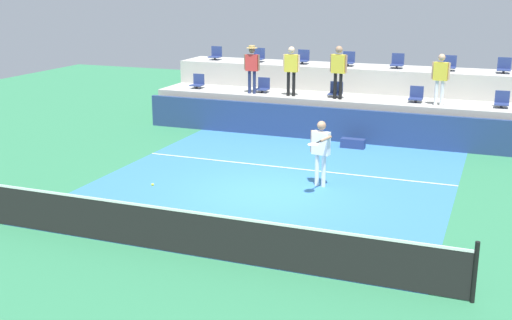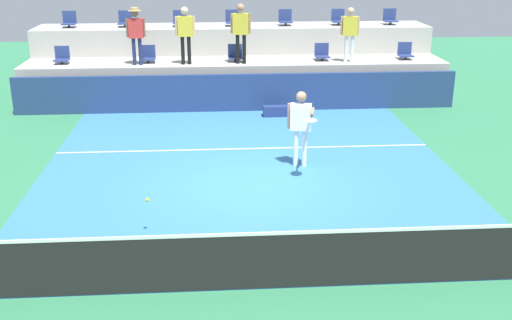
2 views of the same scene
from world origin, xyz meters
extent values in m
plane|color=#2D754C|center=(0.00, 0.00, 0.00)|extent=(40.00, 40.00, 0.00)
cube|color=teal|center=(0.00, 1.00, 0.00)|extent=(9.00, 10.00, 0.01)
cube|color=white|center=(0.00, 2.40, 0.01)|extent=(9.00, 0.06, 0.00)
cube|color=black|center=(0.00, -4.00, 0.46)|extent=(10.40, 0.01, 0.87)
cube|color=white|center=(0.00, -4.00, 0.89)|extent=(10.40, 0.02, 0.05)
cube|color=navy|center=(0.00, 6.00, 0.55)|extent=(13.00, 0.16, 1.10)
cube|color=#ADAAA3|center=(0.00, 7.30, 0.62)|extent=(13.00, 1.80, 1.25)
cube|color=#ADAAA3|center=(0.00, 9.10, 1.05)|extent=(13.00, 1.80, 2.10)
cylinder|color=#2D2D33|center=(-5.28, 7.15, 1.30)|extent=(0.08, 0.08, 0.10)
cube|color=navy|center=(-5.28, 7.15, 1.37)|extent=(0.44, 0.40, 0.04)
cube|color=navy|center=(-5.28, 7.33, 1.58)|extent=(0.44, 0.04, 0.38)
cylinder|color=#2D2D33|center=(-2.69, 7.15, 1.30)|extent=(0.08, 0.08, 0.10)
cube|color=navy|center=(-2.69, 7.15, 1.37)|extent=(0.44, 0.40, 0.04)
cube|color=navy|center=(-2.69, 7.33, 1.58)|extent=(0.44, 0.04, 0.38)
cylinder|color=#2D2D33|center=(-0.02, 7.15, 1.30)|extent=(0.08, 0.08, 0.10)
cube|color=navy|center=(-0.02, 7.15, 1.37)|extent=(0.44, 0.40, 0.04)
cube|color=navy|center=(-0.02, 7.33, 1.58)|extent=(0.44, 0.04, 0.38)
cylinder|color=#2D2D33|center=(2.69, 7.15, 1.30)|extent=(0.08, 0.08, 0.10)
cube|color=navy|center=(2.69, 7.15, 1.37)|extent=(0.44, 0.40, 0.04)
cube|color=navy|center=(2.69, 7.33, 1.58)|extent=(0.44, 0.04, 0.38)
cylinder|color=#2D2D33|center=(5.33, 7.15, 1.30)|extent=(0.08, 0.08, 0.10)
cube|color=navy|center=(5.33, 7.15, 1.37)|extent=(0.44, 0.40, 0.04)
cube|color=navy|center=(5.33, 7.33, 1.58)|extent=(0.44, 0.04, 0.38)
cylinder|color=#2D2D33|center=(-5.36, 8.95, 2.15)|extent=(0.08, 0.08, 0.10)
cube|color=navy|center=(-5.36, 8.95, 2.22)|extent=(0.44, 0.40, 0.04)
cube|color=navy|center=(-5.36, 9.13, 2.43)|extent=(0.44, 0.04, 0.38)
cylinder|color=#2D2D33|center=(-3.55, 8.95, 2.15)|extent=(0.08, 0.08, 0.10)
cube|color=navy|center=(-3.55, 8.95, 2.22)|extent=(0.44, 0.40, 0.04)
cube|color=navy|center=(-3.55, 9.13, 2.43)|extent=(0.44, 0.04, 0.38)
cylinder|color=#2D2D33|center=(-1.77, 8.95, 2.15)|extent=(0.08, 0.08, 0.10)
cube|color=navy|center=(-1.77, 8.95, 2.22)|extent=(0.44, 0.40, 0.04)
cube|color=navy|center=(-1.77, 9.13, 2.43)|extent=(0.44, 0.04, 0.38)
cylinder|color=#2D2D33|center=(-0.04, 8.95, 2.15)|extent=(0.08, 0.08, 0.10)
cube|color=navy|center=(-0.04, 8.95, 2.22)|extent=(0.44, 0.40, 0.04)
cube|color=navy|center=(-0.04, 9.13, 2.43)|extent=(0.44, 0.04, 0.38)
cylinder|color=#2D2D33|center=(1.73, 8.95, 2.15)|extent=(0.08, 0.08, 0.10)
cube|color=navy|center=(1.73, 8.95, 2.22)|extent=(0.44, 0.40, 0.04)
cube|color=navy|center=(1.73, 9.13, 2.43)|extent=(0.44, 0.04, 0.38)
cylinder|color=#2D2D33|center=(3.52, 8.95, 2.15)|extent=(0.08, 0.08, 0.10)
cube|color=navy|center=(3.52, 8.95, 2.22)|extent=(0.44, 0.40, 0.04)
cube|color=navy|center=(3.52, 9.13, 2.43)|extent=(0.44, 0.04, 0.38)
cylinder|color=#2D2D33|center=(5.29, 8.95, 2.15)|extent=(0.08, 0.08, 0.10)
cube|color=navy|center=(5.29, 8.95, 2.22)|extent=(0.44, 0.40, 0.04)
cube|color=navy|center=(5.29, 9.13, 2.43)|extent=(0.44, 0.04, 0.38)
cylinder|color=white|center=(1.08, 1.14, 0.42)|extent=(0.13, 0.13, 0.84)
cylinder|color=white|center=(1.27, 1.10, 0.42)|extent=(0.13, 0.13, 0.84)
cube|color=white|center=(1.17, 1.12, 1.14)|extent=(0.48, 0.27, 0.60)
sphere|color=#A87A5B|center=(1.17, 1.12, 1.60)|extent=(0.27, 0.27, 0.23)
cylinder|color=#A87A5B|center=(0.92, 1.18, 1.16)|extent=(0.08, 0.08, 0.56)
cylinder|color=#A87A5B|center=(1.37, 0.81, 1.34)|extent=(0.18, 0.54, 0.07)
cylinder|color=black|center=(1.30, 0.45, 1.34)|extent=(0.09, 0.26, 0.04)
ellipsoid|color=silver|center=(1.24, 0.17, 1.34)|extent=(0.32, 0.37, 0.03)
cylinder|color=navy|center=(-3.06, 6.85, 1.65)|extent=(0.12, 0.12, 0.80)
cylinder|color=navy|center=(-2.87, 6.85, 1.65)|extent=(0.12, 0.12, 0.80)
cube|color=red|center=(-2.97, 6.85, 2.33)|extent=(0.44, 0.20, 0.57)
sphere|color=#846047|center=(-2.97, 6.85, 2.77)|extent=(0.23, 0.23, 0.22)
cylinder|color=#846047|center=(-3.22, 6.84, 2.35)|extent=(0.07, 0.07, 0.53)
cylinder|color=#846047|center=(-2.71, 6.86, 2.35)|extent=(0.07, 0.07, 0.53)
cylinder|color=tan|center=(-2.97, 6.85, 2.85)|extent=(0.41, 0.41, 0.01)
cylinder|color=tan|center=(-2.97, 6.85, 2.89)|extent=(0.24, 0.24, 0.09)
cylinder|color=black|center=(-1.61, 6.84, 1.67)|extent=(0.12, 0.12, 0.84)
cylinder|color=black|center=(-1.42, 6.86, 1.67)|extent=(0.12, 0.12, 0.84)
cube|color=yellow|center=(-1.51, 6.85, 2.38)|extent=(0.47, 0.22, 0.59)
sphere|color=beige|center=(-1.51, 6.85, 2.84)|extent=(0.25, 0.25, 0.23)
cylinder|color=beige|center=(-1.77, 6.83, 2.40)|extent=(0.08, 0.08, 0.56)
cylinder|color=beige|center=(-1.25, 6.87, 2.40)|extent=(0.08, 0.08, 0.56)
cylinder|color=black|center=(0.04, 6.87, 1.69)|extent=(0.13, 0.13, 0.87)
cylinder|color=black|center=(0.24, 6.83, 1.69)|extent=(0.13, 0.13, 0.87)
cube|color=yellow|center=(0.14, 6.85, 2.43)|extent=(0.50, 0.25, 0.62)
sphere|color=#A87A5B|center=(0.14, 6.85, 2.91)|extent=(0.27, 0.27, 0.24)
cylinder|color=#A87A5B|center=(-0.13, 6.89, 2.45)|extent=(0.08, 0.08, 0.58)
cylinder|color=#A87A5B|center=(0.41, 6.81, 2.45)|extent=(0.08, 0.08, 0.58)
cylinder|color=white|center=(3.35, 6.86, 1.65)|extent=(0.12, 0.12, 0.81)
cylinder|color=white|center=(3.54, 6.84, 1.65)|extent=(0.12, 0.12, 0.81)
cube|color=yellow|center=(3.44, 6.85, 2.34)|extent=(0.46, 0.23, 0.57)
sphere|color=tan|center=(3.44, 6.85, 2.78)|extent=(0.24, 0.24, 0.22)
cylinder|color=tan|center=(3.19, 6.88, 2.36)|extent=(0.08, 0.08, 0.54)
cylinder|color=tan|center=(3.70, 6.82, 2.36)|extent=(0.08, 0.08, 0.54)
sphere|color=#CCE033|center=(-1.88, -2.05, 0.63)|extent=(0.07, 0.07, 0.07)
cube|color=navy|center=(1.07, 5.30, 0.15)|extent=(0.76, 0.28, 0.30)
camera|label=1|loc=(5.35, -14.21, 5.09)|focal=45.25mm
camera|label=2|loc=(-0.72, -11.78, 4.78)|focal=43.28mm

